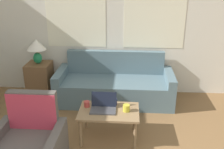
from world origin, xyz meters
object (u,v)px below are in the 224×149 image
object	(u,v)px
cup_white	(115,102)
couch	(115,86)
laptop	(103,106)
cup_navy	(126,108)
table_lamp	(36,47)
coffee_table	(109,114)
cup_yellow	(87,104)

from	to	relation	value
cup_white	couch	bearing A→B (deg)	93.41
laptop	cup_navy	size ratio (longest dim) A/B	3.65
table_lamp	coffee_table	distance (m)	2.02
table_lamp	cup_navy	distance (m)	2.17
table_lamp	cup_yellow	world-z (taller)	table_lamp
table_lamp	laptop	bearing A→B (deg)	-43.88
coffee_table	cup_yellow	bearing A→B (deg)	164.41
cup_yellow	coffee_table	bearing A→B (deg)	-15.59
table_lamp	cup_yellow	xyz separation A→B (m)	(1.10, -1.22, -0.47)
table_lamp	cup_navy	world-z (taller)	table_lamp
cup_navy	cup_yellow	xyz separation A→B (m)	(-0.56, 0.09, -0.01)
cup_navy	coffee_table	bearing A→B (deg)	179.40
table_lamp	coffee_table	size ratio (longest dim) A/B	0.55
coffee_table	cup_yellow	xyz separation A→B (m)	(-0.32, 0.09, 0.10)
table_lamp	cup_yellow	bearing A→B (deg)	-48.04
table_lamp	cup_white	xyz separation A→B (m)	(1.49, -1.13, -0.47)
couch	coffee_table	bearing A→B (deg)	-90.36
cup_navy	cup_yellow	bearing A→B (deg)	170.67
couch	table_lamp	distance (m)	1.59
laptop	cup_yellow	xyz separation A→B (m)	(-0.24, 0.07, -0.01)
coffee_table	cup_white	size ratio (longest dim) A/B	9.30
cup_yellow	cup_white	size ratio (longest dim) A/B	0.92
couch	laptop	bearing A→B (deg)	-94.09
cup_white	laptop	bearing A→B (deg)	-133.00
laptop	cup_yellow	bearing A→B (deg)	164.13
coffee_table	laptop	xyz separation A→B (m)	(-0.08, 0.02, 0.11)
coffee_table	cup_yellow	distance (m)	0.35
table_lamp	cup_white	size ratio (longest dim) A/B	5.12
laptop	cup_yellow	distance (m)	0.25
coffee_table	laptop	bearing A→B (deg)	165.27
cup_navy	cup_yellow	size ratio (longest dim) A/B	1.17
couch	cup_yellow	xyz separation A→B (m)	(-0.33, -1.12, 0.22)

